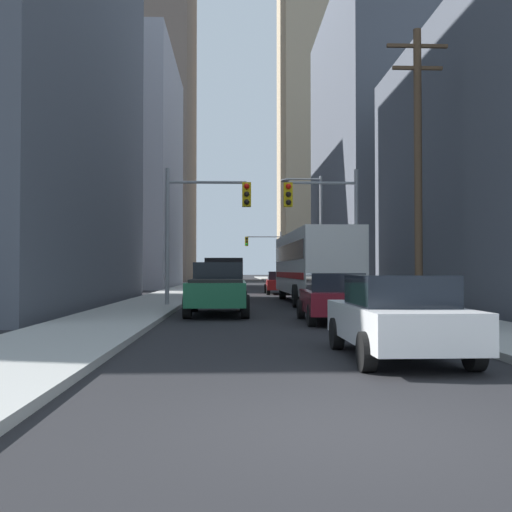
% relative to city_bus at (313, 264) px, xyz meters
% --- Properties ---
extents(ground_plane, '(400.00, 400.00, 0.00)m').
position_rel_city_bus_xyz_m(ground_plane, '(-2.63, -22.65, -1.93)').
color(ground_plane, black).
extents(sidewalk_left, '(3.06, 160.00, 0.15)m').
position_rel_city_bus_xyz_m(sidewalk_left, '(-7.66, 27.35, -1.85)').
color(sidewalk_left, '#9E9E99').
rests_on(sidewalk_left, ground).
extents(sidewalk_right, '(3.06, 160.00, 0.15)m').
position_rel_city_bus_xyz_m(sidewalk_right, '(2.39, 27.35, -1.85)').
color(sidewalk_right, '#9E9E99').
rests_on(sidewalk_right, ground).
extents(city_bus, '(2.82, 11.56, 3.40)m').
position_rel_city_bus_xyz_m(city_bus, '(0.00, 0.00, 0.00)').
color(city_bus, silver).
rests_on(city_bus, ground).
extents(pickup_truck_green, '(2.20, 5.42, 1.90)m').
position_rel_city_bus_xyz_m(pickup_truck_green, '(-4.45, -7.06, -1.00)').
color(pickup_truck_green, '#195938').
rests_on(pickup_truck_green, ground).
extents(cargo_van_black, '(2.16, 5.25, 2.26)m').
position_rel_city_bus_xyz_m(cargo_van_black, '(-4.36, 4.87, -0.64)').
color(cargo_van_black, black).
rests_on(cargo_van_black, ground).
extents(sedan_white, '(1.95, 4.23, 1.52)m').
position_rel_city_bus_xyz_m(sedan_white, '(-0.91, -17.95, -1.16)').
color(sedan_white, white).
rests_on(sedan_white, ground).
extents(sedan_maroon, '(1.95, 4.26, 1.52)m').
position_rel_city_bus_xyz_m(sedan_maroon, '(-0.79, -10.45, -1.16)').
color(sedan_maroon, maroon).
rests_on(sedan_maroon, ground).
extents(sedan_red, '(1.95, 4.25, 1.52)m').
position_rel_city_bus_xyz_m(sedan_red, '(-0.76, 11.12, -1.16)').
color(sedan_red, maroon).
rests_on(sedan_red, ground).
extents(traffic_signal_near_left, '(3.68, 0.44, 6.00)m').
position_rel_city_bus_xyz_m(traffic_signal_near_left, '(-5.16, -3.20, 2.11)').
color(traffic_signal_near_left, gray).
rests_on(traffic_signal_near_left, ground).
extents(traffic_signal_near_right, '(3.26, 0.44, 6.00)m').
position_rel_city_bus_xyz_m(traffic_signal_near_right, '(0.09, -3.20, 2.09)').
color(traffic_signal_near_right, gray).
rests_on(traffic_signal_near_right, ground).
extents(traffic_signal_far_right, '(4.16, 0.44, 6.00)m').
position_rel_city_bus_xyz_m(traffic_signal_far_right, '(-0.32, 37.96, 2.13)').
color(traffic_signal_far_right, gray).
rests_on(traffic_signal_far_right, ground).
extents(utility_pole_right, '(2.20, 0.28, 10.25)m').
position_rel_city_bus_xyz_m(utility_pole_right, '(2.70, -7.85, 3.48)').
color(utility_pole_right, brown).
rests_on(utility_pole_right, ground).
extents(street_lamp_right, '(2.59, 0.32, 7.50)m').
position_rel_city_bus_xyz_m(street_lamp_right, '(1.14, 7.91, 2.63)').
color(street_lamp_right, gray).
rests_on(street_lamp_right, ground).
extents(building_left_mid_office, '(18.87, 18.38, 21.82)m').
position_rel_city_bus_xyz_m(building_left_mid_office, '(-18.92, 27.36, 8.98)').
color(building_left_mid_office, '#93939E').
rests_on(building_left_mid_office, ground).
extents(building_left_far_tower, '(18.20, 22.16, 66.28)m').
position_rel_city_bus_xyz_m(building_left_far_tower, '(-19.56, 64.39, 31.21)').
color(building_left_far_tower, '#66564C').
rests_on(building_left_far_tower, ground).
extents(building_right_mid_block, '(22.57, 22.82, 24.62)m').
position_rel_city_bus_xyz_m(building_right_mid_block, '(15.54, 21.55, 10.38)').
color(building_right_mid_block, '#4C515B').
rests_on(building_right_mid_block, ground).
extents(building_right_far_highrise, '(14.94, 19.60, 56.78)m').
position_rel_city_bus_xyz_m(building_right_far_highrise, '(11.65, 71.06, 26.46)').
color(building_right_far_highrise, tan).
rests_on(building_right_far_highrise, ground).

